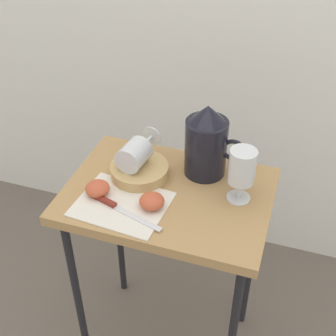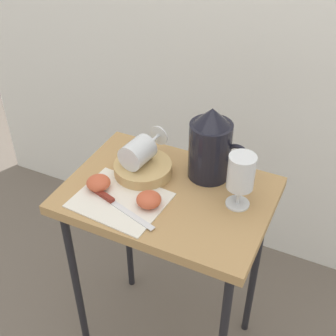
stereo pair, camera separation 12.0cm
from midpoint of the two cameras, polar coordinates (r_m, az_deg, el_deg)
curtain_drape at (r=1.64m, az=11.68°, el=15.18°), size 2.40×0.03×1.82m
table at (r=1.30m, az=2.65°, el=-5.74°), size 0.56×0.40×0.70m
linen_napkin at (r=1.21m, az=-3.22°, el=-4.15°), size 0.25×0.21×0.00m
basket_tray at (r=1.29m, az=-0.53°, el=-0.19°), size 0.17×0.17×0.03m
pitcher at (r=1.26m, az=8.03°, el=2.24°), size 0.17×0.12×0.22m
wine_glass_upright at (r=1.17m, az=12.04°, el=-0.97°), size 0.07×0.07×0.16m
wine_glass_tipped_near at (r=1.27m, az=-1.02°, el=1.95°), size 0.09×0.16×0.08m
apple_half_left at (r=1.24m, az=-6.01°, el=-1.96°), size 0.07×0.07×0.04m
apple_half_right at (r=1.18m, az=0.47°, el=-4.10°), size 0.07×0.07×0.04m
knife at (r=1.20m, az=-4.22°, el=-4.26°), size 0.23×0.08×0.01m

